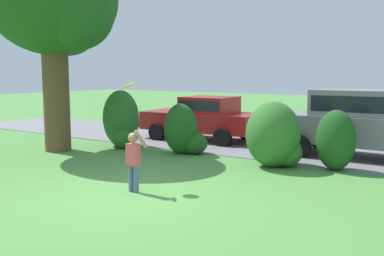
% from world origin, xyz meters
% --- Properties ---
extents(ground_plane, '(80.00, 80.00, 0.00)m').
position_xyz_m(ground_plane, '(0.00, 0.00, 0.00)').
color(ground_plane, '#518E42').
extents(driveway_strip, '(28.00, 4.40, 0.02)m').
position_xyz_m(driveway_strip, '(0.00, 6.94, 0.01)').
color(driveway_strip, slate).
rests_on(driveway_strip, ground).
extents(oak_tree_large, '(4.04, 4.00, 6.21)m').
position_xyz_m(oak_tree_large, '(-5.23, 2.83, 4.34)').
color(oak_tree_large, brown).
rests_on(oak_tree_large, ground).
extents(shrub_near_tree, '(1.33, 1.15, 1.83)m').
position_xyz_m(shrub_near_tree, '(-4.15, 4.31, 0.84)').
color(shrub_near_tree, '#286023').
rests_on(shrub_near_tree, ground).
extents(shrub_centre_left, '(1.28, 1.00, 1.49)m').
position_xyz_m(shrub_centre_left, '(-1.74, 4.41, 0.66)').
color(shrub_centre_left, '#1E511C').
rests_on(shrub_centre_left, ground).
extents(shrub_centre, '(1.39, 1.51, 1.67)m').
position_xyz_m(shrub_centre, '(1.22, 4.26, 0.77)').
color(shrub_centre, '#33702B').
rests_on(shrub_centre, ground).
extents(shrub_centre_right, '(0.97, 0.78, 1.50)m').
position_xyz_m(shrub_centre_right, '(2.63, 4.70, 0.75)').
color(shrub_centre_right, '#1E511C').
rests_on(shrub_centre_right, ground).
extents(parked_sedan, '(4.50, 2.29, 1.56)m').
position_xyz_m(parked_sedan, '(-2.67, 7.01, 0.85)').
color(parked_sedan, maroon).
rests_on(parked_sedan, ground).
extents(parked_suv, '(4.72, 2.15, 1.92)m').
position_xyz_m(parked_suv, '(2.70, 6.70, 1.08)').
color(parked_suv, gray).
rests_on(parked_suv, ground).
extents(child_thrower, '(0.45, 0.27, 1.29)m').
position_xyz_m(child_thrower, '(-0.12, 0.39, 0.72)').
color(child_thrower, '#4C608C').
rests_on(child_thrower, ground).
extents(frisbee, '(0.29, 0.28, 0.17)m').
position_xyz_m(frisbee, '(-0.61, 0.82, 2.13)').
color(frisbee, yellow).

